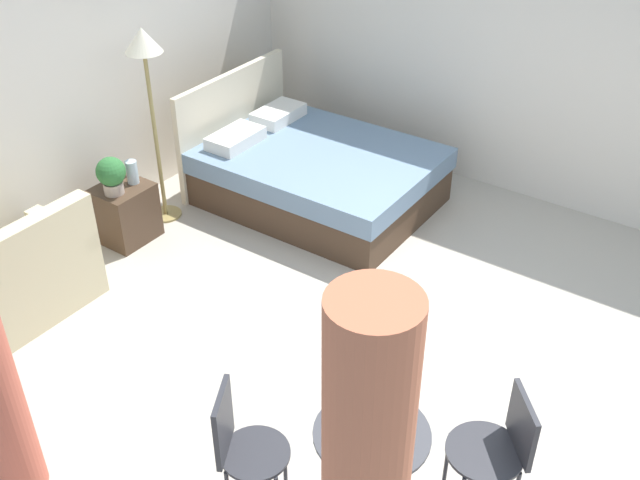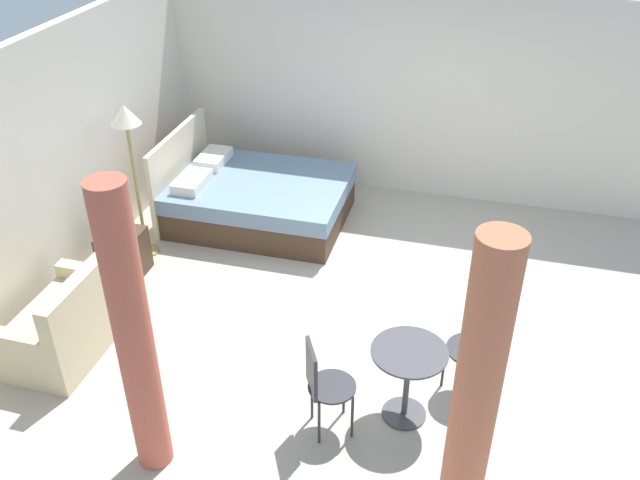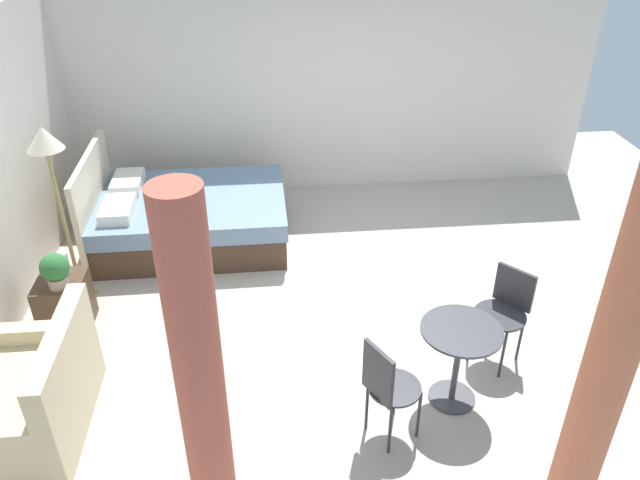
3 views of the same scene
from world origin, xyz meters
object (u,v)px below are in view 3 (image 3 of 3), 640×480
at_px(vase, 63,263).
at_px(couch, 39,398).
at_px(cafe_chair_near_window, 506,306).
at_px(bed, 187,217).
at_px(cafe_chair_near_couch, 386,384).
at_px(balcony_table, 459,351).
at_px(potted_plant, 55,269).
at_px(floor_lamp, 49,159).
at_px(nightstand, 65,304).

bearing_deg(vase, couch, -175.82).
distance_m(couch, cafe_chair_near_window, 3.73).
distance_m(bed, vase, 1.69).
bearing_deg(cafe_chair_near_couch, cafe_chair_near_window, -55.65).
height_order(balcony_table, cafe_chair_near_couch, cafe_chair_near_couch).
relative_size(potted_plant, balcony_table, 0.47).
relative_size(bed, couch, 1.76).
bearing_deg(potted_plant, vase, 0.34).
relative_size(bed, balcony_table, 2.99).
distance_m(bed, floor_lamp, 1.85).
relative_size(bed, cafe_chair_near_window, 2.49).
bearing_deg(balcony_table, floor_lamp, 62.48).
distance_m(couch, cafe_chair_near_couch, 2.56).
distance_m(nightstand, cafe_chair_near_window, 3.91).
bearing_deg(bed, balcony_table, -139.82).
relative_size(balcony_table, cafe_chair_near_couch, 0.80).
distance_m(nightstand, cafe_chair_near_couch, 3.10).
bearing_deg(cafe_chair_near_couch, vase, 57.05).
bearing_deg(couch, bed, -17.31).
height_order(bed, cafe_chair_near_couch, bed).
relative_size(vase, balcony_table, 0.29).
relative_size(balcony_table, cafe_chair_near_window, 0.83).
height_order(potted_plant, balcony_table, potted_plant).
height_order(bed, cafe_chair_near_window, bed).
bearing_deg(cafe_chair_near_couch, floor_lamp, 52.41).
bearing_deg(balcony_table, bed, 40.18).
height_order(bed, balcony_table, bed).
distance_m(bed, potted_plant, 1.89).
height_order(couch, floor_lamp, floor_lamp).
bearing_deg(floor_lamp, bed, -43.60).
xyz_separation_m(couch, floor_lamp, (1.70, 0.13, 1.19)).
height_order(cafe_chair_near_window, cafe_chair_near_couch, cafe_chair_near_couch).
bearing_deg(vase, balcony_table, -112.82).
bearing_deg(floor_lamp, vase, -175.14).
bearing_deg(potted_plant, couch, -175.08).
height_order(potted_plant, floor_lamp, floor_lamp).
xyz_separation_m(bed, potted_plant, (-1.59, 0.94, 0.40)).
bearing_deg(potted_plant, floor_lamp, 3.09).
xyz_separation_m(balcony_table, cafe_chair_near_couch, (-0.33, 0.63, 0.04)).
relative_size(nightstand, vase, 2.49).
distance_m(bed, couch, 2.85).
bearing_deg(balcony_table, cafe_chair_near_couch, 117.94).
bearing_deg(couch, vase, 4.18).
height_order(balcony_table, cafe_chair_near_window, cafe_chair_near_window).
bearing_deg(cafe_chair_near_couch, bed, 28.72).
bearing_deg(vase, cafe_chair_near_window, -103.44).
xyz_separation_m(vase, cafe_chair_near_window, (-0.91, -3.79, -0.09)).
distance_m(floor_lamp, balcony_table, 3.84).
relative_size(nightstand, cafe_chair_near_couch, 0.58).
relative_size(potted_plant, cafe_chair_near_window, 0.39).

